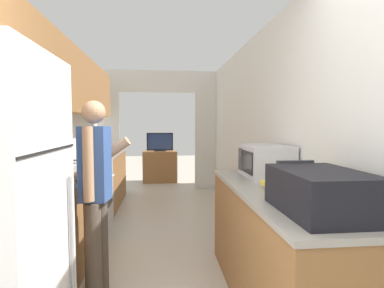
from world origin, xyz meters
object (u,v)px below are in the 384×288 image
object	(u,v)px
suitcase	(320,192)
television	(160,142)
book_stack	(281,186)
person	(96,193)
tv_cabinet	(160,167)
range_oven	(84,196)
microwave	(266,161)

from	to	relation	value
suitcase	television	world-z (taller)	television
book_stack	person	bearing A→B (deg)	166.63
book_stack	tv_cabinet	xyz separation A→B (m)	(-0.91, 5.06, -0.57)
range_oven	television	distance (m)	3.35
person	book_stack	size ratio (longest dim) A/B	5.59
book_stack	tv_cabinet	size ratio (longest dim) A/B	0.35
book_stack	television	world-z (taller)	television
person	suitcase	bearing A→B (deg)	-115.35
range_oven	person	xyz separation A→B (m)	(0.48, -1.51, 0.38)
book_stack	tv_cabinet	distance (m)	5.17
tv_cabinet	television	world-z (taller)	television
range_oven	television	bearing A→B (deg)	73.00
book_stack	television	distance (m)	5.09
microwave	book_stack	world-z (taller)	microwave
microwave	tv_cabinet	xyz separation A→B (m)	(-0.99, 4.50, -0.69)
person	book_stack	xyz separation A→B (m)	(1.40, -0.33, 0.10)
suitcase	book_stack	bearing A→B (deg)	89.22
range_oven	television	xyz separation A→B (m)	(0.97, 3.17, 0.49)
range_oven	microwave	world-z (taller)	microwave
suitcase	tv_cabinet	xyz separation A→B (m)	(-0.90, 5.61, -0.66)
suitcase	microwave	world-z (taller)	microwave
tv_cabinet	range_oven	bearing A→B (deg)	-106.79
range_oven	tv_cabinet	bearing A→B (deg)	73.21
microwave	suitcase	bearing A→B (deg)	-94.59
suitcase	microwave	size ratio (longest dim) A/B	1.17
person	microwave	bearing A→B (deg)	-74.26
microwave	tv_cabinet	distance (m)	4.66
range_oven	tv_cabinet	distance (m)	3.36
suitcase	microwave	distance (m)	1.12
tv_cabinet	television	xyz separation A→B (m)	(0.00, -0.04, 0.59)
person	television	distance (m)	4.71
microwave	book_stack	size ratio (longest dim) A/B	1.87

